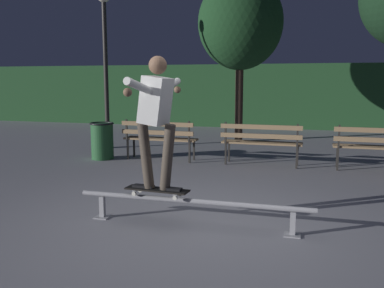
% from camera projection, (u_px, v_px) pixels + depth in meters
% --- Properties ---
extents(ground_plane, '(90.00, 90.00, 0.00)m').
position_uv_depth(ground_plane, '(193.00, 223.00, 4.94)').
color(ground_plane, gray).
extents(hedge_backdrop, '(24.00, 1.20, 2.30)m').
position_uv_depth(hedge_backdrop, '(271.00, 96.00, 15.21)').
color(hedge_backdrop, '#234C28').
rests_on(hedge_backdrop, ground).
extents(grind_rail, '(2.82, 0.18, 0.33)m').
position_uv_depth(grind_rail, '(192.00, 205.00, 4.82)').
color(grind_rail, '#9E9EA3').
rests_on(grind_rail, ground).
extents(skateboard, '(0.79, 0.27, 0.09)m').
position_uv_depth(skateboard, '(157.00, 190.00, 4.91)').
color(skateboard, black).
rests_on(skateboard, grind_rail).
extents(skateboarder, '(0.63, 1.41, 1.56)m').
position_uv_depth(skateboarder, '(156.00, 112.00, 4.77)').
color(skateboarder, black).
rests_on(skateboarder, skateboard).
extents(park_bench_leftmost, '(1.61, 0.46, 0.88)m').
position_uv_depth(park_bench_leftmost, '(159.00, 136.00, 8.78)').
color(park_bench_leftmost, '#282623').
rests_on(park_bench_leftmost, ground).
extents(park_bench_left_center, '(1.61, 0.46, 0.88)m').
position_uv_depth(park_bench_left_center, '(261.00, 139.00, 8.22)').
color(park_bench_left_center, '#282623').
rests_on(park_bench_left_center, ground).
extents(park_bench_right_center, '(1.61, 0.46, 0.88)m').
position_uv_depth(park_bench_right_center, '(378.00, 144.00, 7.65)').
color(park_bench_right_center, '#282623').
rests_on(park_bench_right_center, ground).
extents(tree_behind_benches, '(2.31, 2.31, 4.53)m').
position_uv_depth(tree_behind_benches, '(240.00, 23.00, 11.19)').
color(tree_behind_benches, '#3D2D23').
rests_on(tree_behind_benches, ground).
extents(lamp_post_left, '(0.32, 0.32, 3.90)m').
position_uv_depth(lamp_post_left, '(105.00, 49.00, 10.17)').
color(lamp_post_left, '#282623').
rests_on(lamp_post_left, ground).
extents(trash_can, '(0.52, 0.52, 0.80)m').
position_uv_depth(trash_can, '(102.00, 140.00, 8.98)').
color(trash_can, '#23562D').
rests_on(trash_can, ground).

